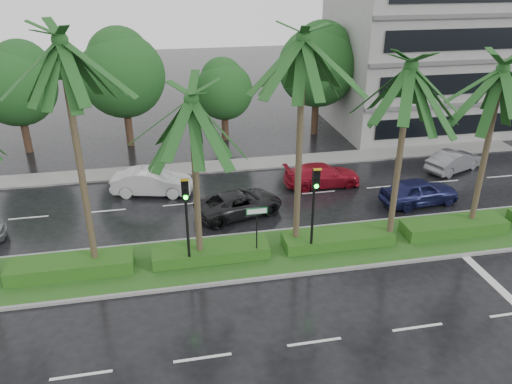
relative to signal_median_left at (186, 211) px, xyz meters
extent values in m
plane|color=black|center=(4.00, -0.30, -3.00)|extent=(120.00, 120.00, 0.00)
cube|color=gray|center=(4.00, 11.70, -2.94)|extent=(40.00, 2.00, 0.12)
cube|color=gray|center=(4.00, 0.70, -2.93)|extent=(36.00, 4.00, 0.14)
cube|color=#28541C|center=(4.00, 0.70, -2.85)|extent=(35.60, 3.70, 0.02)
cube|color=#1F4714|center=(-5.00, 0.70, -2.55)|extent=(5.20, 1.40, 0.60)
cube|color=#1F4714|center=(1.00, 0.70, -2.55)|extent=(5.20, 1.40, 0.60)
cube|color=#1F4714|center=(7.00, 0.70, -2.55)|extent=(5.20, 1.40, 0.60)
cube|color=#1F4714|center=(13.00, 0.70, -2.55)|extent=(5.20, 1.40, 0.60)
cube|color=silver|center=(-8.00, 6.70, -2.99)|extent=(2.00, 0.12, 0.01)
cube|color=silver|center=(-4.00, -5.30, -2.99)|extent=(2.00, 0.12, 0.01)
cube|color=silver|center=(-4.00, 6.70, -2.99)|extent=(2.00, 0.12, 0.01)
cube|color=silver|center=(0.00, -5.30, -2.99)|extent=(2.00, 0.12, 0.01)
cube|color=silver|center=(0.00, 6.70, -2.99)|extent=(2.00, 0.12, 0.01)
cube|color=silver|center=(4.00, -5.30, -2.99)|extent=(2.00, 0.12, 0.01)
cube|color=silver|center=(4.00, 6.70, -2.99)|extent=(2.00, 0.12, 0.01)
cube|color=silver|center=(8.00, -5.30, -2.99)|extent=(2.00, 0.12, 0.01)
cube|color=silver|center=(8.00, 6.70, -2.99)|extent=(2.00, 0.12, 0.01)
cube|color=silver|center=(12.00, 6.70, -2.99)|extent=(2.00, 0.12, 0.01)
cube|color=silver|center=(16.00, 6.70, -2.99)|extent=(2.00, 0.12, 0.01)
cube|color=silver|center=(20.00, 6.70, -2.99)|extent=(2.00, 0.12, 0.01)
cube|color=silver|center=(12.50, -3.30, -2.99)|extent=(0.40, 6.00, 0.01)
cylinder|color=#443727|center=(-4.00, 0.80, 1.98)|extent=(0.28, 0.28, 9.67)
cylinder|color=#443727|center=(-4.00, 0.80, -2.63)|extent=(0.40, 0.40, 0.44)
cylinder|color=#443727|center=(0.50, 0.60, 0.83)|extent=(0.28, 0.28, 7.36)
cylinder|color=#443727|center=(0.50, 0.60, -2.63)|extent=(0.40, 0.40, 0.44)
cylinder|color=#443727|center=(5.00, 0.90, 1.90)|extent=(0.28, 0.28, 9.50)
cylinder|color=#443727|center=(5.00, 0.90, -2.63)|extent=(0.40, 0.40, 0.44)
cylinder|color=#443727|center=(9.50, 0.50, 1.31)|extent=(0.28, 0.28, 8.32)
cylinder|color=#443727|center=(9.50, 0.50, -2.63)|extent=(0.40, 0.40, 0.44)
cylinder|color=#443727|center=(14.00, 0.80, 1.14)|extent=(0.28, 0.28, 7.97)
cylinder|color=#443727|center=(14.00, 0.80, -2.63)|extent=(0.40, 0.40, 0.44)
cylinder|color=black|center=(0.00, 0.10, -1.15)|extent=(0.12, 0.12, 3.40)
cube|color=black|center=(0.00, -0.08, 1.00)|extent=(0.30, 0.18, 0.90)
cube|color=gold|center=(0.00, -0.20, 1.48)|extent=(0.34, 0.12, 0.06)
cylinder|color=black|center=(0.00, -0.18, 1.30)|extent=(0.18, 0.04, 0.18)
cylinder|color=black|center=(0.00, -0.18, 1.00)|extent=(0.18, 0.04, 0.18)
cylinder|color=#0CE519|center=(0.00, -0.18, 0.70)|extent=(0.18, 0.04, 0.18)
cylinder|color=black|center=(5.50, 0.10, -1.15)|extent=(0.12, 0.12, 3.40)
cube|color=black|center=(5.50, -0.08, 1.00)|extent=(0.30, 0.18, 0.90)
cube|color=gold|center=(5.50, -0.20, 1.48)|extent=(0.34, 0.12, 0.06)
cylinder|color=black|center=(5.50, -0.18, 1.30)|extent=(0.18, 0.04, 0.18)
cylinder|color=black|center=(5.50, -0.18, 1.00)|extent=(0.18, 0.04, 0.18)
cylinder|color=#0CE519|center=(5.50, -0.18, 0.70)|extent=(0.18, 0.04, 0.18)
cylinder|color=black|center=(3.00, 0.20, -1.55)|extent=(0.06, 0.06, 2.60)
cube|color=#0C5926|center=(3.00, 0.17, -0.40)|extent=(0.95, 0.04, 0.30)
cube|color=white|center=(3.00, 0.15, -0.40)|extent=(0.85, 0.01, 0.22)
cylinder|color=#332317|center=(-10.00, 17.20, -1.70)|extent=(0.52, 0.52, 2.59)
sphere|color=#163A16|center=(-10.00, 17.20, 1.66)|extent=(5.32, 5.32, 5.32)
sphere|color=#163A16|center=(-10.00, 17.50, 2.69)|extent=(3.99, 3.99, 3.99)
cylinder|color=#332317|center=(-3.00, 17.20, -1.59)|extent=(0.52, 0.52, 2.82)
sphere|color=#163A16|center=(-3.00, 17.20, 2.07)|extent=(5.79, 5.79, 5.79)
sphere|color=#163A16|center=(-3.00, 17.50, 3.20)|extent=(4.34, 4.34, 4.34)
cylinder|color=#332317|center=(4.00, 17.20, -1.98)|extent=(0.52, 0.52, 2.04)
sphere|color=#163A16|center=(4.00, 17.20, 0.67)|extent=(4.20, 4.20, 4.20)
sphere|color=#163A16|center=(4.00, 17.50, 1.49)|extent=(3.15, 3.15, 3.15)
cylinder|color=#332317|center=(11.00, 17.20, -1.58)|extent=(0.52, 0.52, 2.84)
sphere|color=#163A16|center=(11.00, 17.20, 2.12)|extent=(5.85, 5.85, 5.85)
sphere|color=#163A16|center=(11.00, 17.50, 3.26)|extent=(4.39, 4.39, 4.39)
cylinder|color=#332317|center=(18.00, 17.20, -1.93)|extent=(0.52, 0.52, 2.14)
sphere|color=#163A16|center=(18.00, 17.20, 0.85)|extent=(4.40, 4.40, 4.40)
sphere|color=#163A16|center=(18.00, 17.50, 1.70)|extent=(3.30, 3.30, 3.30)
cube|color=gray|center=(21.00, 17.70, 3.00)|extent=(16.00, 10.00, 12.00)
imported|color=silver|center=(-1.50, 8.44, -2.25)|extent=(2.56, 4.79, 1.50)
imported|color=black|center=(3.00, 4.92, -2.34)|extent=(3.42, 5.13, 1.31)
imported|color=maroon|center=(8.50, 7.66, -2.33)|extent=(1.89, 4.60, 1.33)
imported|color=#191C4B|center=(13.00, 4.24, -2.25)|extent=(2.19, 4.52, 1.49)
imported|color=slate|center=(17.50, 8.18, -2.32)|extent=(2.89, 4.33, 1.35)
camera|label=1|loc=(-0.76, -18.45, 9.44)|focal=35.00mm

